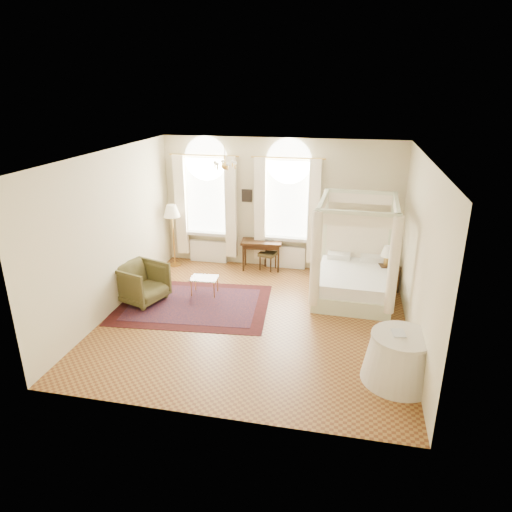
{
  "coord_description": "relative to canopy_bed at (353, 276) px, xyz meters",
  "views": [
    {
      "loc": [
        1.74,
        -8.08,
        4.47
      ],
      "look_at": [
        -0.06,
        0.4,
        1.22
      ],
      "focal_mm": 32.0,
      "sensor_mm": 36.0,
      "label": 1
    }
  ],
  "objects": [
    {
      "name": "window_left",
      "position": [
        -3.82,
        1.42,
        0.98
      ],
      "size": [
        1.62,
        0.27,
        3.29
      ],
      "color": "white",
      "rests_on": "room_walls"
    },
    {
      "name": "coffee_table",
      "position": [
        -3.28,
        -0.55,
        -0.14
      ],
      "size": [
        0.63,
        0.46,
        0.41
      ],
      "color": "white",
      "rests_on": "ground"
    },
    {
      "name": "chandelier",
      "position": [
        -2.82,
        -0.25,
        2.4
      ],
      "size": [
        0.51,
        0.45,
        0.5
      ],
      "color": "gold",
      "rests_on": "room_walls"
    },
    {
      "name": "oriental_rug",
      "position": [
        -3.37,
        -1.1,
        -0.5
      ],
      "size": [
        3.44,
        2.61,
        0.01
      ],
      "color": "#431010",
      "rests_on": "ground"
    },
    {
      "name": "book",
      "position": [
        0.61,
        -2.95,
        0.32
      ],
      "size": [
        0.23,
        0.29,
        0.02
      ],
      "primitive_type": "imported",
      "rotation": [
        0.0,
        0.0,
        0.13
      ],
      "color": "black",
      "rests_on": "side_table"
    },
    {
      "name": "canopy_bed",
      "position": [
        0.0,
        0.0,
        0.0
      ],
      "size": [
        1.76,
        2.13,
        2.24
      ],
      "color": "beige",
      "rests_on": "ground"
    },
    {
      "name": "nightstand_lamp",
      "position": [
        0.73,
        0.56,
        0.42
      ],
      "size": [
        0.31,
        0.31,
        0.45
      ],
      "color": "gold",
      "rests_on": "nightstand"
    },
    {
      "name": "floor_lamp",
      "position": [
        -4.62,
        1.02,
        0.89
      ],
      "size": [
        0.42,
        0.42,
        1.64
      ],
      "color": "gold",
      "rests_on": "ground"
    },
    {
      "name": "laptop",
      "position": [
        -2.18,
        1.34,
        0.27
      ],
      "size": [
        0.34,
        0.26,
        0.02
      ],
      "primitive_type": "imported",
      "rotation": [
        0.0,
        0.0,
        2.95
      ],
      "color": "black",
      "rests_on": "writing_desk"
    },
    {
      "name": "stool",
      "position": [
        -2.16,
        1.25,
        -0.12
      ],
      "size": [
        0.49,
        0.49,
        0.46
      ],
      "color": "#473C1E",
      "rests_on": "ground"
    },
    {
      "name": "side_table",
      "position": [
        0.78,
        -2.97,
        -0.11
      ],
      "size": [
        1.2,
        1.2,
        0.81
      ],
      "color": "beige",
      "rests_on": "ground"
    },
    {
      "name": "wall_pictures",
      "position": [
        -1.83,
        1.52,
        1.38
      ],
      "size": [
        2.54,
        0.03,
        0.39
      ],
      "color": "black",
      "rests_on": "room_walls"
    },
    {
      "name": "writing_desk",
      "position": [
        -2.33,
        1.25,
        0.14
      ],
      "size": [
        1.07,
        0.63,
        0.76
      ],
      "color": "#3A240F",
      "rests_on": "ground"
    },
    {
      "name": "nightstand",
      "position": [
        0.78,
        0.58,
        -0.19
      ],
      "size": [
        0.51,
        0.48,
        0.63
      ],
      "primitive_type": "cube",
      "rotation": [
        0.0,
        0.0,
        0.22
      ],
      "color": "#3A240F",
      "rests_on": "ground"
    },
    {
      "name": "ground",
      "position": [
        -1.92,
        -1.45,
        -0.51
      ],
      "size": [
        6.0,
        6.0,
        0.0
      ],
      "primitive_type": "plane",
      "color": "olive",
      "rests_on": "ground"
    },
    {
      "name": "room_walls",
      "position": [
        -1.92,
        -1.45,
        1.47
      ],
      "size": [
        6.0,
        6.0,
        6.0
      ],
      "color": "beige",
      "rests_on": "ground"
    },
    {
      "name": "armchair",
      "position": [
        -4.51,
        -1.15,
        -0.08
      ],
      "size": [
        1.18,
        1.17,
        0.86
      ],
      "primitive_type": "imported",
      "rotation": [
        0.0,
        0.0,
        1.25
      ],
      "color": "#453E1D",
      "rests_on": "ground"
    },
    {
      "name": "window_right",
      "position": [
        -1.72,
        1.42,
        0.98
      ],
      "size": [
        1.62,
        0.27,
        3.29
      ],
      "color": "white",
      "rests_on": "room_walls"
    }
  ]
}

